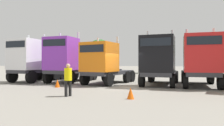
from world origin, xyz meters
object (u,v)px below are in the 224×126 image
object	(u,v)px
semi_truck_red	(201,61)
visitor_in_hivis	(68,77)
semi_truck_purple	(66,60)
semi_truck_orange	(103,63)
semi_truck_black	(159,61)
traffic_cone_near	(57,83)
semi_truck_white	(30,60)
traffic_cone_far	(131,93)

from	to	relation	value
semi_truck_red	visitor_in_hivis	size ratio (longest dim) A/B	3.74
semi_truck_purple	semi_truck_red	bearing A→B (deg)	90.83
semi_truck_orange	semi_truck_black	xyz separation A→B (m)	(4.45, 0.39, 0.15)
semi_truck_red	visitor_in_hivis	xyz separation A→B (m)	(-6.99, -6.80, -0.94)
semi_truck_red	traffic_cone_near	xyz separation A→B (m)	(-9.89, -3.41, -1.66)
semi_truck_white	semi_truck_red	size ratio (longest dim) A/B	0.92
traffic_cone_near	semi_truck_white	bearing A→B (deg)	149.18
semi_truck_white	semi_truck_orange	xyz separation A→B (m)	(7.27, 0.08, -0.26)
semi_truck_orange	semi_truck_red	size ratio (longest dim) A/B	0.93
visitor_in_hivis	traffic_cone_near	world-z (taller)	visitor_in_hivis
semi_truck_orange	semi_truck_red	distance (m)	7.47
visitor_in_hivis	semi_truck_red	bearing A→B (deg)	62.40
visitor_in_hivis	traffic_cone_far	bearing A→B (deg)	22.70
semi_truck_purple	traffic_cone_near	xyz separation A→B (m)	(1.28, -3.23, -1.74)
semi_truck_orange	visitor_in_hivis	world-z (taller)	semi_truck_orange
semi_truck_purple	semi_truck_orange	bearing A→B (deg)	85.80
semi_truck_orange	traffic_cone_near	xyz separation A→B (m)	(-2.43, -2.96, -1.49)
traffic_cone_near	traffic_cone_far	distance (m)	6.98
semi_truck_purple	traffic_cone_near	bearing A→B (deg)	21.59
semi_truck_orange	visitor_in_hivis	size ratio (longest dim) A/B	3.48
semi_truck_purple	traffic_cone_near	world-z (taller)	semi_truck_purple
semi_truck_white	semi_truck_orange	distance (m)	7.27
semi_truck_red	traffic_cone_far	world-z (taller)	semi_truck_red
semi_truck_black	traffic_cone_near	distance (m)	7.83
semi_truck_black	semi_truck_white	bearing A→B (deg)	-86.87
semi_truck_red	traffic_cone_near	world-z (taller)	semi_truck_red
semi_truck_white	semi_truck_black	xyz separation A→B (m)	(11.71, 0.47, -0.11)
semi_truck_orange	visitor_in_hivis	xyz separation A→B (m)	(0.46, -6.36, -0.77)
traffic_cone_far	semi_truck_white	bearing A→B (deg)	151.50
semi_truck_purple	traffic_cone_far	xyz separation A→B (m)	(7.52, -6.36, -1.75)
semi_truck_red	traffic_cone_near	distance (m)	10.59
semi_truck_purple	traffic_cone_near	distance (m)	3.89
semi_truck_black	traffic_cone_far	xyz separation A→B (m)	(-0.64, -6.49, -1.64)
semi_truck_purple	semi_truck_orange	world-z (taller)	semi_truck_purple
visitor_in_hivis	traffic_cone_near	bearing A→B (deg)	148.68
visitor_in_hivis	traffic_cone_far	size ratio (longest dim) A/B	3.04
semi_truck_orange	traffic_cone_far	size ratio (longest dim) A/B	10.58
semi_truck_black	visitor_in_hivis	distance (m)	7.89
semi_truck_orange	traffic_cone_near	distance (m)	4.11
semi_truck_orange	visitor_in_hivis	distance (m)	6.42
semi_truck_red	traffic_cone_near	size ratio (longest dim) A/B	11.21
visitor_in_hivis	traffic_cone_near	xyz separation A→B (m)	(-2.89, 3.39, -0.72)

